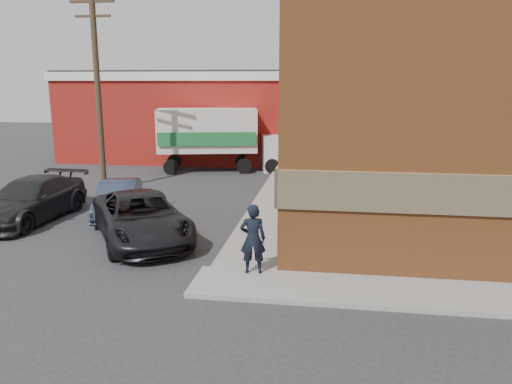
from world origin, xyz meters
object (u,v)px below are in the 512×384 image
at_px(warehouse, 197,115).
at_px(utility_pole, 98,86).
at_px(suv_a, 141,217).
at_px(box_truck, 220,135).
at_px(sedan, 119,199).
at_px(brick_building, 478,88).
at_px(man, 253,239).
at_px(suv_b, 30,200).

bearing_deg(warehouse, utility_pole, -97.77).
bearing_deg(suv_a, box_truck, 58.81).
relative_size(warehouse, sedan, 4.06).
bearing_deg(brick_building, sedan, -163.24).
height_order(warehouse, suv_a, warehouse).
bearing_deg(sedan, utility_pole, 105.89).
bearing_deg(utility_pole, warehouse, 82.23).
relative_size(utility_pole, box_truck, 1.23).
bearing_deg(brick_building, warehouse, 142.80).
relative_size(man, sedan, 0.45).
bearing_deg(box_truck, sedan, -111.79).
relative_size(suv_a, box_truck, 0.74).
distance_m(suv_a, suv_b, 5.13).
bearing_deg(utility_pole, suv_a, -56.84).
distance_m(suv_a, box_truck, 12.76).
height_order(utility_pole, suv_a, utility_pole).
xyz_separation_m(warehouse, suv_b, (-1.93, -16.09, -2.05)).
bearing_deg(box_truck, suv_a, -101.20).
xyz_separation_m(utility_pole, sedan, (2.50, -4.07, -4.08)).
distance_m(warehouse, utility_pole, 11.27).
relative_size(brick_building, suv_a, 3.38).
distance_m(warehouse, box_truck, 5.78).
bearing_deg(sedan, suv_a, -70.23).
xyz_separation_m(brick_building, utility_pole, (-16.00, 0.00, 0.06)).
relative_size(warehouse, man, 8.96).
distance_m(man, sedan, 7.86).
distance_m(brick_building, utility_pole, 16.00).
height_order(brick_building, warehouse, brick_building).
relative_size(utility_pole, suv_a, 1.67).
height_order(suv_b, box_truck, box_truck).
bearing_deg(sedan, man, -56.99).
bearing_deg(suv_b, box_truck, 69.97).
bearing_deg(man, suv_a, -40.26).
bearing_deg(suv_a, warehouse, 67.00).
relative_size(utility_pole, man, 4.95).
xyz_separation_m(brick_building, man, (-7.60, -9.25, -3.65)).
bearing_deg(brick_building, utility_pole, 179.98).
height_order(brick_building, sedan, brick_building).
bearing_deg(man, sedan, -49.54).
xyz_separation_m(brick_building, box_truck, (-11.83, 5.94, -2.67)).
bearing_deg(man, box_truck, -82.67).
height_order(utility_pole, sedan, utility_pole).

